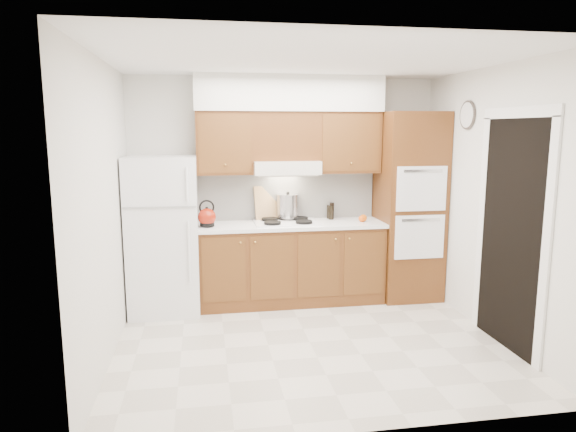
% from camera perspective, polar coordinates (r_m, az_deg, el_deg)
% --- Properties ---
extents(floor, '(3.60, 3.60, 0.00)m').
position_cam_1_polar(floor, '(5.04, 2.42, -13.84)').
color(floor, beige).
rests_on(floor, ground).
extents(ceiling, '(3.60, 3.60, 0.00)m').
position_cam_1_polar(ceiling, '(4.66, 2.66, 16.96)').
color(ceiling, white).
rests_on(ceiling, wall_back).
extents(wall_back, '(3.60, 0.02, 2.60)m').
position_cam_1_polar(wall_back, '(6.14, -0.36, 3.03)').
color(wall_back, silver).
rests_on(wall_back, floor).
extents(wall_left, '(0.02, 3.00, 2.60)m').
position_cam_1_polar(wall_left, '(4.65, -19.72, 0.35)').
color(wall_left, silver).
rests_on(wall_left, floor).
extents(wall_right, '(0.02, 3.00, 2.60)m').
position_cam_1_polar(wall_right, '(5.34, 21.79, 1.36)').
color(wall_right, silver).
rests_on(wall_right, floor).
extents(fridge, '(0.75, 0.72, 1.72)m').
position_cam_1_polar(fridge, '(5.79, -13.65, -2.05)').
color(fridge, white).
rests_on(fridge, floor).
extents(base_cabinets, '(2.11, 0.60, 0.90)m').
position_cam_1_polar(base_cabinets, '(6.01, 0.33, -5.37)').
color(base_cabinets, brown).
rests_on(base_cabinets, floor).
extents(countertop, '(2.13, 0.62, 0.04)m').
position_cam_1_polar(countertop, '(5.89, 0.36, -0.98)').
color(countertop, white).
rests_on(countertop, base_cabinets).
extents(backsplash, '(2.11, 0.03, 0.56)m').
position_cam_1_polar(backsplash, '(6.13, -0.11, 2.28)').
color(backsplash, white).
rests_on(backsplash, countertop).
extents(oven_cabinet, '(0.70, 0.65, 2.20)m').
position_cam_1_polar(oven_cabinet, '(6.24, 13.29, 1.04)').
color(oven_cabinet, brown).
rests_on(oven_cabinet, floor).
extents(upper_cab_left, '(0.63, 0.33, 0.70)m').
position_cam_1_polar(upper_cab_left, '(5.86, -7.10, 8.04)').
color(upper_cab_left, brown).
rests_on(upper_cab_left, wall_back).
extents(upper_cab_right, '(0.73, 0.33, 0.70)m').
position_cam_1_polar(upper_cab_right, '(6.09, 6.60, 8.11)').
color(upper_cab_right, brown).
rests_on(upper_cab_right, wall_back).
extents(range_hood, '(0.75, 0.45, 0.15)m').
position_cam_1_polar(range_hood, '(5.88, -0.26, 5.44)').
color(range_hood, silver).
rests_on(range_hood, wall_back).
extents(upper_cab_over_hood, '(0.75, 0.33, 0.55)m').
position_cam_1_polar(upper_cab_over_hood, '(5.93, -0.36, 8.86)').
color(upper_cab_over_hood, brown).
rests_on(upper_cab_over_hood, range_hood).
extents(soffit, '(2.13, 0.36, 0.40)m').
position_cam_1_polar(soffit, '(5.93, 0.15, 13.45)').
color(soffit, silver).
rests_on(soffit, wall_back).
extents(cooktop, '(0.74, 0.50, 0.01)m').
position_cam_1_polar(cooktop, '(5.90, -0.16, -0.71)').
color(cooktop, white).
rests_on(cooktop, countertop).
extents(doorway, '(0.02, 0.90, 2.10)m').
position_cam_1_polar(doorway, '(5.08, 23.53, -2.01)').
color(doorway, black).
rests_on(doorway, floor).
extents(wall_clock, '(0.02, 0.30, 0.30)m').
position_cam_1_polar(wall_clock, '(5.77, 19.34, 10.54)').
color(wall_clock, '#3F3833').
rests_on(wall_clock, wall_right).
extents(kettle, '(0.22, 0.22, 0.20)m').
position_cam_1_polar(kettle, '(5.71, -8.99, -0.12)').
color(kettle, maroon).
rests_on(kettle, countertop).
extents(cutting_board, '(0.32, 0.17, 0.40)m').
position_cam_1_polar(cutting_board, '(6.08, -2.33, 1.44)').
color(cutting_board, tan).
rests_on(cutting_board, countertop).
extents(stock_pot, '(0.26, 0.26, 0.27)m').
position_cam_1_polar(stock_pot, '(6.06, -0.01, 1.10)').
color(stock_pot, '#B6B6BB').
rests_on(stock_pot, cooktop).
extents(condiment_a, '(0.06, 0.06, 0.19)m').
position_cam_1_polar(condiment_a, '(6.22, 4.89, 0.62)').
color(condiment_a, black).
rests_on(condiment_a, countertop).
extents(condiment_b, '(0.06, 0.06, 0.17)m').
position_cam_1_polar(condiment_b, '(6.19, 4.59, 0.48)').
color(condiment_b, black).
rests_on(condiment_b, countertop).
extents(condiment_c, '(0.08, 0.08, 0.17)m').
position_cam_1_polar(condiment_c, '(6.13, 4.82, 0.39)').
color(condiment_c, black).
rests_on(condiment_c, countertop).
extents(orange_near, '(0.09, 0.09, 0.08)m').
position_cam_1_polar(orange_near, '(6.04, 8.37, -0.23)').
color(orange_near, orange).
rests_on(orange_near, countertop).
extents(orange_far, '(0.08, 0.08, 0.08)m').
position_cam_1_polar(orange_far, '(6.02, 8.20, -0.30)').
color(orange_far, orange).
rests_on(orange_far, countertop).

